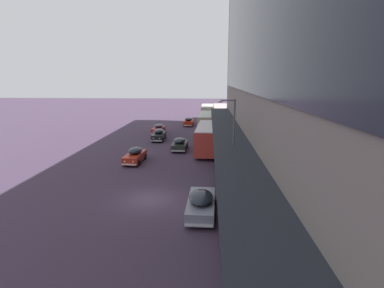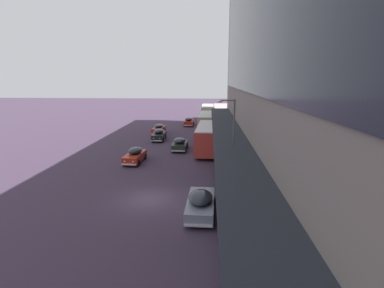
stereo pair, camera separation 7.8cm
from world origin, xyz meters
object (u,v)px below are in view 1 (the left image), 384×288
Objects in this scene: transit_bus_kerbside_front at (207,136)px; sedan_oncoming_front at (159,129)px; fire_hydrant at (229,162)px; sedan_far_back at (159,135)px; sedan_second_mid at (201,203)px; pedestrian_at_kerb at (245,171)px; transit_bus_kerbside_rear at (207,112)px; sedan_lead_mid at (189,122)px; sedan_trailing_near at (135,155)px; sedan_lead_near at (180,144)px; transit_bus_kerbside_far at (206,122)px; street_lamp at (232,135)px.

sedan_oncoming_front is at bearing 124.08° from transit_bus_kerbside_front.
sedan_far_back is at bearing 125.50° from fire_hydrant.
transit_bus_kerbside_front is at bearing 89.05° from sedan_second_mid.
pedestrian_at_kerb is (3.57, 6.07, 0.41)m from sedan_second_mid.
transit_bus_kerbside_rear is 8.55m from sedan_lead_mid.
sedan_lead_mid reaches higher than sedan_oncoming_front.
fire_hydrant is at bearing 101.01° from pedestrian_at_kerb.
sedan_lead_near is (4.33, 5.91, -0.00)m from sedan_trailing_near.
pedestrian_at_kerb reaches higher than sedan_lead_mid.
sedan_second_mid is (-0.30, -17.93, -1.12)m from transit_bus_kerbside_front.
sedan_far_back is (0.60, 12.16, 0.03)m from sedan_trailing_near.
transit_bus_kerbside_far is at bearing 12.76° from sedan_oncoming_front.
sedan_lead_near is at bearing 129.22° from fire_hydrant.
transit_bus_kerbside_far is 2.41× the size of sedan_lead_near.
sedan_far_back is at bearing 87.18° from sedan_trailing_near.
fire_hydrant is at bearing 88.29° from street_lamp.
street_lamp is at bearing -66.77° from sedan_oncoming_front.
transit_bus_kerbside_rear is 1.95× the size of sedan_oncoming_front.
sedan_trailing_near is 7.33m from sedan_lead_near.
transit_bus_kerbside_front is 21.41m from sedan_lead_mid.
transit_bus_kerbside_far is at bearing 96.90° from fire_hydrant.
transit_bus_kerbside_far reaches higher than sedan_far_back.
transit_bus_kerbside_rear reaches higher than sedan_far_back.
street_lamp is at bearing -63.24° from sedan_far_back.
transit_bus_kerbside_far is at bearing 76.31° from sedan_lead_near.
fire_hydrant is (10.42, -18.71, -0.28)m from sedan_oncoming_front.
transit_bus_kerbside_front is 2.22× the size of sedan_trailing_near.
transit_bus_kerbside_far is 8.07m from sedan_lead_mid.
sedan_trailing_near is (-4.08, -26.55, -0.01)m from sedan_lead_mid.
transit_bus_kerbside_rear is at bearing 65.05° from sedan_lead_mid.
sedan_lead_mid is 26.86m from sedan_trailing_near.
fire_hydrant is (6.01, -27.69, -0.30)m from sedan_lead_mid.
pedestrian_at_kerb is 2.65× the size of fire_hydrant.
sedan_lead_near is 14.04m from pedestrian_at_kerb.
pedestrian_at_kerb is (10.51, -18.54, 0.37)m from sedan_far_back.
fire_hydrant is (2.25, -6.64, -1.40)m from transit_bus_kerbside_front.
street_lamp reaches higher than sedan_trailing_near.
transit_bus_kerbside_far is 25.94m from street_lamp.
pedestrian_at_kerb is at bearing -0.81° from street_lamp.
transit_bus_kerbside_front is at bearing -89.66° from transit_bus_kerbside_rear.
transit_bus_kerbside_front reaches higher than sedan_far_back.
sedan_trailing_near reaches higher than fire_hydrant.
transit_bus_kerbside_front is 2.11× the size of sedan_oncoming_front.
transit_bus_kerbside_far is 2.17× the size of sedan_far_back.
transit_bus_kerbside_far is 31.82m from sedan_second_mid.
sedan_trailing_near reaches higher than sedan_lead_near.
transit_bus_kerbside_front is 2.13× the size of sedan_far_back.
sedan_lead_near is at bearing 53.77° from sedan_trailing_near.
sedan_oncoming_front is (-7.94, -1.80, -1.05)m from transit_bus_kerbside_far.
sedan_second_mid is 0.71× the size of street_lamp.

